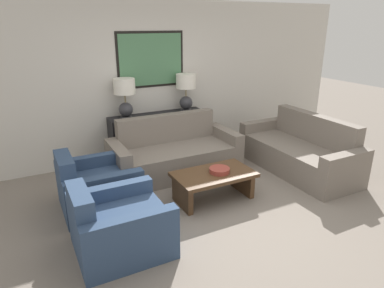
{
  "coord_description": "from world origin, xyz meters",
  "views": [
    {
      "loc": [
        -2.08,
        -3.06,
        2.29
      ],
      "look_at": [
        0.03,
        1.03,
        0.65
      ],
      "focal_mm": 32.0,
      "sensor_mm": 36.0,
      "label": 1
    }
  ],
  "objects_px": {
    "couch_by_back_wall": "(174,155)",
    "couch_by_side": "(299,152)",
    "decorative_bowl": "(219,170)",
    "armchair_near_back_wall": "(97,188)",
    "table_lamp_right": "(186,88)",
    "table_lamp_left": "(125,94)",
    "coffee_table": "(214,180)",
    "console_table": "(158,136)",
    "armchair_near_camera": "(118,227)"
  },
  "relations": [
    {
      "from": "table_lamp_left",
      "to": "table_lamp_right",
      "type": "height_order",
      "value": "same"
    },
    {
      "from": "table_lamp_right",
      "to": "armchair_near_back_wall",
      "type": "xyz_separation_m",
      "value": [
        -1.9,
        -1.24,
        -0.93
      ]
    },
    {
      "from": "decorative_bowl",
      "to": "table_lamp_left",
      "type": "bearing_deg",
      "value": 112.22
    },
    {
      "from": "table_lamp_right",
      "to": "decorative_bowl",
      "type": "distance_m",
      "value": 1.97
    },
    {
      "from": "decorative_bowl",
      "to": "armchair_near_back_wall",
      "type": "distance_m",
      "value": 1.62
    },
    {
      "from": "couch_by_back_wall",
      "to": "armchair_near_back_wall",
      "type": "xyz_separation_m",
      "value": [
        -1.36,
        -0.56,
        -0.02
      ]
    },
    {
      "from": "couch_by_back_wall",
      "to": "coffee_table",
      "type": "relative_size",
      "value": 1.87
    },
    {
      "from": "armchair_near_camera",
      "to": "table_lamp_left",
      "type": "bearing_deg",
      "value": 70.14
    },
    {
      "from": "couch_by_back_wall",
      "to": "armchair_near_camera",
      "type": "height_order",
      "value": "couch_by_back_wall"
    },
    {
      "from": "armchair_near_back_wall",
      "to": "table_lamp_right",
      "type": "bearing_deg",
      "value": 33.04
    },
    {
      "from": "console_table",
      "to": "table_lamp_right",
      "type": "relative_size",
      "value": 2.59
    },
    {
      "from": "armchair_near_back_wall",
      "to": "console_table",
      "type": "bearing_deg",
      "value": 42.39
    },
    {
      "from": "couch_by_side",
      "to": "table_lamp_right",
      "type": "bearing_deg",
      "value": 130.5
    },
    {
      "from": "table_lamp_left",
      "to": "coffee_table",
      "type": "height_order",
      "value": "table_lamp_left"
    },
    {
      "from": "coffee_table",
      "to": "armchair_near_camera",
      "type": "xyz_separation_m",
      "value": [
        -1.45,
        -0.5,
        -0.01
      ]
    },
    {
      "from": "table_lamp_right",
      "to": "armchair_near_camera",
      "type": "height_order",
      "value": "table_lamp_right"
    },
    {
      "from": "table_lamp_left",
      "to": "decorative_bowl",
      "type": "distance_m",
      "value": 2.06
    },
    {
      "from": "couch_by_side",
      "to": "decorative_bowl",
      "type": "distance_m",
      "value": 1.7
    },
    {
      "from": "couch_by_back_wall",
      "to": "coffee_table",
      "type": "xyz_separation_m",
      "value": [
        0.1,
        -1.06,
        -0.01
      ]
    },
    {
      "from": "decorative_bowl",
      "to": "couch_by_side",
      "type": "bearing_deg",
      "value": 8.19
    },
    {
      "from": "console_table",
      "to": "couch_by_back_wall",
      "type": "bearing_deg",
      "value": -90.0
    },
    {
      "from": "table_lamp_left",
      "to": "table_lamp_right",
      "type": "distance_m",
      "value": 1.09
    },
    {
      "from": "console_table",
      "to": "table_lamp_right",
      "type": "xyz_separation_m",
      "value": [
        0.55,
        0.0,
        0.8
      ]
    },
    {
      "from": "console_table",
      "to": "armchair_near_camera",
      "type": "relative_size",
      "value": 1.76
    },
    {
      "from": "console_table",
      "to": "decorative_bowl",
      "type": "bearing_deg",
      "value": -84.42
    },
    {
      "from": "table_lamp_left",
      "to": "armchair_near_camera",
      "type": "bearing_deg",
      "value": -109.86
    },
    {
      "from": "console_table",
      "to": "couch_by_back_wall",
      "type": "height_order",
      "value": "couch_by_back_wall"
    },
    {
      "from": "couch_by_back_wall",
      "to": "couch_by_side",
      "type": "distance_m",
      "value": 2.03
    },
    {
      "from": "table_lamp_left",
      "to": "couch_by_back_wall",
      "type": "height_order",
      "value": "table_lamp_left"
    },
    {
      "from": "couch_by_back_wall",
      "to": "couch_by_side",
      "type": "xyz_separation_m",
      "value": [
        1.85,
        -0.84,
        0.0
      ]
    },
    {
      "from": "table_lamp_right",
      "to": "decorative_bowl",
      "type": "bearing_deg",
      "value": -102.03
    },
    {
      "from": "console_table",
      "to": "table_lamp_left",
      "type": "height_order",
      "value": "table_lamp_left"
    },
    {
      "from": "couch_by_side",
      "to": "armchair_near_camera",
      "type": "bearing_deg",
      "value": -167.33
    },
    {
      "from": "couch_by_back_wall",
      "to": "armchair_near_back_wall",
      "type": "relative_size",
      "value": 2.13
    },
    {
      "from": "armchair_near_camera",
      "to": "couch_by_back_wall",
      "type": "bearing_deg",
      "value": 49.01
    },
    {
      "from": "couch_by_side",
      "to": "coffee_table",
      "type": "bearing_deg",
      "value": -172.86
    },
    {
      "from": "table_lamp_left",
      "to": "coffee_table",
      "type": "xyz_separation_m",
      "value": [
        0.65,
        -1.74,
        -0.92
      ]
    },
    {
      "from": "couch_by_back_wall",
      "to": "decorative_bowl",
      "type": "relative_size",
      "value": 7.31
    },
    {
      "from": "console_table",
      "to": "armchair_near_camera",
      "type": "distance_m",
      "value": 2.62
    },
    {
      "from": "table_lamp_left",
      "to": "couch_by_back_wall",
      "type": "xyz_separation_m",
      "value": [
        0.55,
        -0.68,
        -0.91
      ]
    },
    {
      "from": "table_lamp_right",
      "to": "armchair_near_back_wall",
      "type": "bearing_deg",
      "value": -146.96
    },
    {
      "from": "console_table",
      "to": "coffee_table",
      "type": "relative_size",
      "value": 1.55
    },
    {
      "from": "couch_by_back_wall",
      "to": "couch_by_side",
      "type": "relative_size",
      "value": 1.0
    },
    {
      "from": "couch_by_back_wall",
      "to": "couch_by_side",
      "type": "bearing_deg",
      "value": -24.5
    },
    {
      "from": "console_table",
      "to": "couch_by_side",
      "type": "bearing_deg",
      "value": -39.48
    },
    {
      "from": "decorative_bowl",
      "to": "armchair_near_back_wall",
      "type": "relative_size",
      "value": 0.29
    },
    {
      "from": "decorative_bowl",
      "to": "console_table",
      "type": "bearing_deg",
      "value": 95.58
    },
    {
      "from": "couch_by_back_wall",
      "to": "decorative_bowl",
      "type": "distance_m",
      "value": 1.1
    },
    {
      "from": "couch_by_side",
      "to": "couch_by_back_wall",
      "type": "bearing_deg",
      "value": 155.5
    },
    {
      "from": "armchair_near_back_wall",
      "to": "armchair_near_camera",
      "type": "distance_m",
      "value": 1.0
    }
  ]
}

